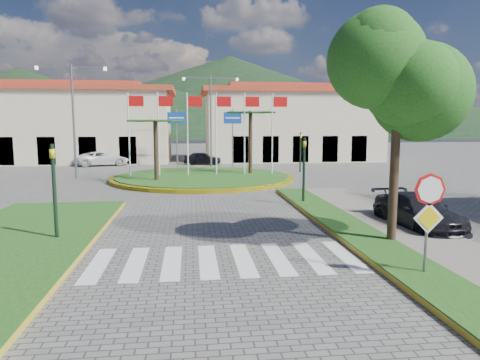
{
  "coord_description": "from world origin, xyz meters",
  "views": [
    {
      "loc": [
        -0.86,
        -7.65,
        3.81
      ],
      "look_at": [
        0.98,
        8.0,
        1.76
      ],
      "focal_mm": 32.0,
      "sensor_mm": 36.0,
      "label": 1
    }
  ],
  "objects": [
    {
      "name": "deciduous_tree",
      "position": [
        5.5,
        5.0,
        5.18
      ],
      "size": [
        3.6,
        3.6,
        6.8
      ],
      "color": "black",
      "rests_on": "ground"
    },
    {
      "name": "traffic_light_right",
      "position": [
        4.5,
        12.0,
        1.94
      ],
      "size": [
        0.15,
        0.18,
        3.2
      ],
      "color": "black",
      "rests_on": "ground"
    },
    {
      "name": "car_side_right",
      "position": [
        7.5,
        7.0,
        0.63
      ],
      "size": [
        2.13,
        4.45,
        1.25
      ],
      "primitive_type": "imported",
      "rotation": [
        0.0,
        0.0,
        0.09
      ],
      "color": "black",
      "rests_on": "ground"
    },
    {
      "name": "traffic_light_far",
      "position": [
        8.0,
        26.0,
        1.94
      ],
      "size": [
        0.18,
        0.15,
        3.2
      ],
      "color": "black",
      "rests_on": "ground"
    },
    {
      "name": "building_left",
      "position": [
        -14.0,
        38.0,
        3.9
      ],
      "size": [
        23.32,
        9.54,
        8.05
      ],
      "color": "beige",
      "rests_on": "ground"
    },
    {
      "name": "direction_sign_west",
      "position": [
        -2.0,
        30.97,
        3.53
      ],
      "size": [
        1.6,
        0.14,
        5.2
      ],
      "color": "slate",
      "rests_on": "ground"
    },
    {
      "name": "stop_sign",
      "position": [
        4.9,
        1.96,
        1.79
      ],
      "size": [
        0.8,
        0.11,
        2.65
      ],
      "color": "slate",
      "rests_on": "ground"
    },
    {
      "name": "crosswalk",
      "position": [
        0.0,
        4.0,
        0.01
      ],
      "size": [
        8.0,
        3.0,
        0.01
      ],
      "primitive_type": "cube",
      "color": "silver",
      "rests_on": "ground"
    },
    {
      "name": "car_dark_b",
      "position": [
        9.0,
        35.05,
        0.6
      ],
      "size": [
        3.82,
        1.95,
        1.2
      ],
      "primitive_type": "imported",
      "rotation": [
        0.0,
        0.0,
        1.77
      ],
      "color": "black",
      "rests_on": "ground"
    },
    {
      "name": "sidewalk_right",
      "position": [
        6.0,
        2.0,
        0.07
      ],
      "size": [
        4.0,
        28.0,
        0.15
      ],
      "primitive_type": "cube",
      "color": "gray",
      "rests_on": "ground"
    },
    {
      "name": "street_lamp_west",
      "position": [
        -9.0,
        24.0,
        4.5
      ],
      "size": [
        4.8,
        0.16,
        8.0
      ],
      "color": "slate",
      "rests_on": "ground"
    },
    {
      "name": "ground",
      "position": [
        0.0,
        0.0,
        0.0
      ],
      "size": [
        160.0,
        160.0,
        0.0
      ],
      "primitive_type": "plane",
      "color": "#5B5957",
      "rests_on": "ground"
    },
    {
      "name": "street_lamp_centre",
      "position": [
        1.0,
        30.0,
        4.5
      ],
      "size": [
        4.8,
        0.16,
        8.0
      ],
      "color": "slate",
      "rests_on": "ground"
    },
    {
      "name": "verge_right",
      "position": [
        4.8,
        2.0,
        0.09
      ],
      "size": [
        1.6,
        28.0,
        0.18
      ],
      "primitive_type": "cube",
      "color": "#1D4915",
      "rests_on": "ground"
    },
    {
      "name": "median_left",
      "position": [
        -6.5,
        6.0,
        0.09
      ],
      "size": [
        5.0,
        14.0,
        0.18
      ],
      "primitive_type": "cube",
      "color": "#1D4915",
      "rests_on": "ground"
    },
    {
      "name": "traffic_light_left",
      "position": [
        -5.2,
        6.5,
        1.94
      ],
      "size": [
        0.15,
        0.18,
        3.2
      ],
      "color": "black",
      "rests_on": "ground"
    },
    {
      "name": "hill_near_back",
      "position": [
        -10.0,
        130.0,
        8.0
      ],
      "size": [
        110.0,
        110.0,
        16.0
      ],
      "primitive_type": "cone",
      "color": "black",
      "rests_on": "ground"
    },
    {
      "name": "direction_sign_east",
      "position": [
        3.0,
        30.97,
        3.53
      ],
      "size": [
        1.6,
        0.14,
        5.2
      ],
      "color": "slate",
      "rests_on": "ground"
    },
    {
      "name": "hill_far_east",
      "position": [
        70.0,
        135.0,
        9.0
      ],
      "size": [
        120.0,
        120.0,
        18.0
      ],
      "primitive_type": "cone",
      "color": "black",
      "rests_on": "ground"
    },
    {
      "name": "hill_far_mid",
      "position": [
        15.0,
        160.0,
        15.0
      ],
      "size": [
        180.0,
        180.0,
        30.0
      ],
      "primitive_type": "cone",
      "color": "black",
      "rests_on": "ground"
    },
    {
      "name": "white_van",
      "position": [
        -8.96,
        33.35,
        0.66
      ],
      "size": [
        5.24,
        3.69,
        1.33
      ],
      "primitive_type": "imported",
      "rotation": [
        0.0,
        0.0,
        1.91
      ],
      "color": "white",
      "rests_on": "ground"
    },
    {
      "name": "car_dark_a",
      "position": [
        0.34,
        33.49,
        0.6
      ],
      "size": [
        3.66,
        1.73,
        1.21
      ],
      "primitive_type": "imported",
      "rotation": [
        0.0,
        0.0,
        1.48
      ],
      "color": "black",
      "rests_on": "ground"
    },
    {
      "name": "hill_far_west",
      "position": [
        -55.0,
        140.0,
        11.0
      ],
      "size": [
        140.0,
        140.0,
        22.0
      ],
      "primitive_type": "cone",
      "color": "black",
      "rests_on": "ground"
    },
    {
      "name": "building_right",
      "position": [
        10.0,
        38.0,
        3.9
      ],
      "size": [
        19.08,
        9.54,
        8.05
      ],
      "color": "beige",
      "rests_on": "ground"
    },
    {
      "name": "roundabout_island",
      "position": [
        0.0,
        22.0,
        0.17
      ],
      "size": [
        12.7,
        12.7,
        6.0
      ],
      "color": "yellow",
      "rests_on": "ground"
    }
  ]
}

